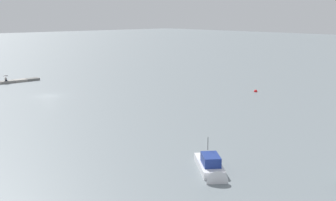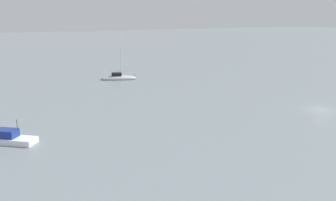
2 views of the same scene
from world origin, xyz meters
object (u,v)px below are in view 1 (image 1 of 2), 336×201
Objects in this scene: motorboat_white_mid at (211,169)px; mooring_buoy_near at (256,91)px; person_seated_grey_left at (6,80)px; umbrella_open_black at (6,76)px.

motorboat_white_mid is 41.67m from mooring_buoy_near.
motorboat_white_mid is at bearing 90.33° from person_seated_grey_left.
motorboat_white_mid reaches higher than person_seated_grey_left.
person_seated_grey_left is at bearing -58.53° from motorboat_white_mid.
mooring_buoy_near is at bearing -112.51° from motorboat_white_mid.
person_seated_grey_left is 0.12× the size of motorboat_white_mid.
umbrella_open_black is 62.19m from motorboat_white_mid.
person_seated_grey_left is 62.08m from motorboat_white_mid.
umbrella_open_black is 1.99× the size of mooring_buoy_near.
mooring_buoy_near is at bearing 132.22° from person_seated_grey_left.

